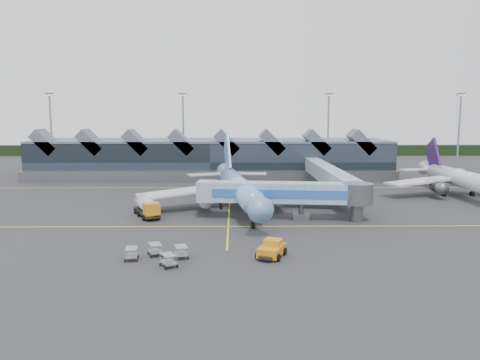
{
  "coord_description": "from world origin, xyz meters",
  "views": [
    {
      "loc": [
        0.95,
        -73.66,
        15.98
      ],
      "look_at": [
        1.83,
        4.49,
        5.0
      ],
      "focal_mm": 35.0,
      "sensor_mm": 36.0,
      "label": 1
    }
  ],
  "objects_px": {
    "regional_jet": "(459,178)",
    "fuel_truck": "(146,206)",
    "pushback_tug": "(271,249)",
    "jet_bridge": "(294,194)",
    "main_airliner": "(238,186)"
  },
  "relations": [
    {
      "from": "fuel_truck",
      "to": "pushback_tug",
      "type": "distance_m",
      "value": 28.18
    },
    {
      "from": "fuel_truck",
      "to": "regional_jet",
      "type": "bearing_deg",
      "value": -7.58
    },
    {
      "from": "regional_jet",
      "to": "pushback_tug",
      "type": "bearing_deg",
      "value": -136.87
    },
    {
      "from": "main_airliner",
      "to": "fuel_truck",
      "type": "xyz_separation_m",
      "value": [
        -14.59,
        -6.44,
        -2.07
      ]
    },
    {
      "from": "jet_bridge",
      "to": "pushback_tug",
      "type": "xyz_separation_m",
      "value": [
        -4.87,
        -18.96,
        -3.15
      ]
    },
    {
      "from": "jet_bridge",
      "to": "pushback_tug",
      "type": "height_order",
      "value": "jet_bridge"
    },
    {
      "from": "pushback_tug",
      "to": "jet_bridge",
      "type": "bearing_deg",
      "value": 97.63
    },
    {
      "from": "main_airliner",
      "to": "fuel_truck",
      "type": "distance_m",
      "value": 16.08
    },
    {
      "from": "regional_jet",
      "to": "pushback_tug",
      "type": "distance_m",
      "value": 56.07
    },
    {
      "from": "pushback_tug",
      "to": "main_airliner",
      "type": "bearing_deg",
      "value": 119.35
    },
    {
      "from": "regional_jet",
      "to": "pushback_tug",
      "type": "xyz_separation_m",
      "value": [
        -39.91,
        -39.29,
        -2.72
      ]
    },
    {
      "from": "regional_jet",
      "to": "fuel_truck",
      "type": "relative_size",
      "value": 3.73
    },
    {
      "from": "jet_bridge",
      "to": "fuel_truck",
      "type": "bearing_deg",
      "value": -179.99
    },
    {
      "from": "fuel_truck",
      "to": "pushback_tug",
      "type": "height_order",
      "value": "fuel_truck"
    },
    {
      "from": "regional_jet",
      "to": "fuel_truck",
      "type": "xyz_separation_m",
      "value": [
        -58.1,
        -17.78,
        -1.88
      ]
    }
  ]
}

